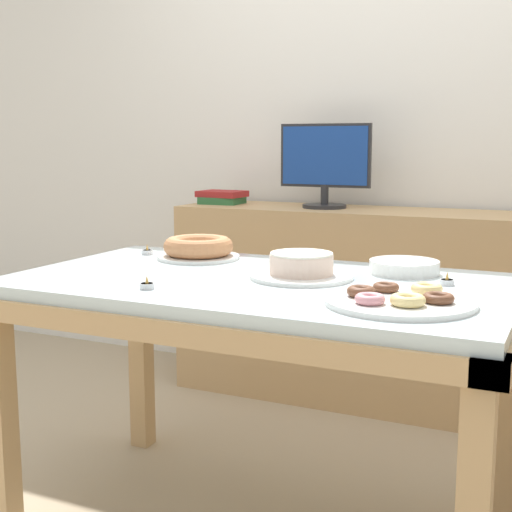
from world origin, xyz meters
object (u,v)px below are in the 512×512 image
Objects in this scene: tealight_near_front at (147,285)px; tealight_near_cakes at (147,252)px; book_stack at (222,197)px; tealight_left_edge at (447,282)px; cake_golden_bundt at (198,248)px; pastry_platter at (400,299)px; cake_chocolate_round at (301,268)px; plate_stack at (404,267)px; computer_monitor at (325,166)px.

tealight_near_cakes is at bearing 123.57° from tealight_near_front.
book_stack reaches higher than tealight_left_edge.
tealight_left_edge is at bearing -40.30° from book_stack.
cake_golden_bundt is 0.52m from tealight_near_front.
book_stack is 1.83m from pastry_platter.
cake_chocolate_round is 0.32m from plate_stack.
computer_monitor is 1.39× the size of cake_chocolate_round.
tealight_near_cakes is (-0.91, -0.02, -0.01)m from plate_stack.
plate_stack is at bearing 42.39° from tealight_near_front.
plate_stack reaches higher than tealight_near_cakes.
tealight_near_cakes is (-0.32, -0.97, -0.28)m from computer_monitor.
cake_chocolate_round is 7.61× the size of tealight_near_cakes.
pastry_platter reaches higher than tealight_near_front.
tealight_near_cakes is (-1.00, 0.40, -0.00)m from pastry_platter.
cake_chocolate_round is (0.87, -1.15, -0.10)m from book_stack.
computer_monitor is at bearing 83.78° from cake_golden_bundt.
cake_golden_bundt reaches higher than plate_stack.
tealight_near_front is (0.54, -1.47, -0.12)m from book_stack.
cake_golden_bundt reaches higher than tealight_near_front.
cake_chocolate_round is 0.82× the size of pastry_platter.
cake_chocolate_round reaches higher than tealight_near_cakes.
tealight_left_edge is 0.83m from tealight_near_front.
cake_golden_bundt is at bearing 104.02° from tealight_near_front.
book_stack is 0.73× the size of cake_chocolate_round.
computer_monitor is 1.55m from pastry_platter.
cake_golden_bundt is at bearing 153.38° from pastry_platter.
plate_stack is (0.25, 0.20, -0.01)m from cake_chocolate_round.
book_stack is 0.59× the size of pastry_platter.
pastry_platter is at bearing 9.04° from tealight_near_front.
computer_monitor reaches higher than cake_chocolate_round.
tealight_near_front is at bearing -89.25° from computer_monitor.
cake_chocolate_round is at bearing -73.52° from computer_monitor.
cake_chocolate_round is at bearing 147.73° from pastry_platter.
tealight_near_front is (-0.58, -0.52, -0.01)m from plate_stack.
computer_monitor reaches higher than cake_golden_bundt.
cake_chocolate_round reaches higher than tealight_left_edge.
book_stack is 1.47m from plate_stack.
tealight_near_front is 1.00× the size of tealight_near_cakes.
computer_monitor reaches higher than plate_stack.
computer_monitor is at bearing 116.58° from pastry_platter.
computer_monitor reaches higher than tealight_near_cakes.
tealight_near_front is at bearing -134.81° from cake_chocolate_round.
computer_monitor is at bearing 124.70° from tealight_left_edge.
plate_stack is (1.12, -0.95, -0.11)m from book_stack.
pastry_platter is 9.32× the size of tealight_near_front.
pastry_platter is 9.32× the size of tealight_near_cakes.
cake_golden_bundt is 7.00× the size of tealight_near_front.
computer_monitor is 1.15m from plate_stack.
computer_monitor is 10.60× the size of tealight_near_front.
tealight_near_front is at bearing -75.98° from cake_golden_bundt.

